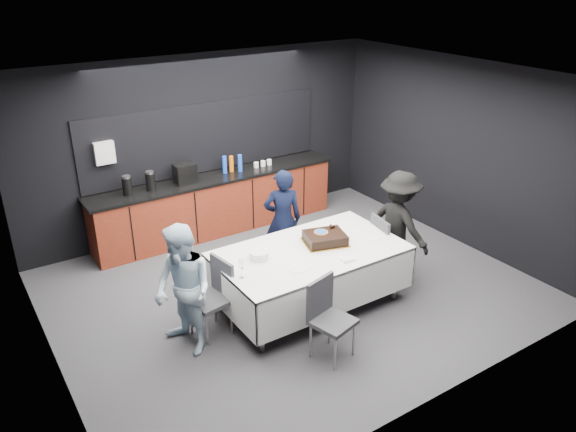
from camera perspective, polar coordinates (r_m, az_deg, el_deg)
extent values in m
plane|color=#3D3D41|center=(7.61, 0.42, -7.48)|extent=(6.00, 6.00, 0.00)
cube|color=white|center=(6.58, 0.49, 13.71)|extent=(6.00, 5.00, 0.04)
cube|color=black|center=(9.04, -8.42, 7.31)|extent=(6.00, 0.04, 2.80)
cube|color=black|center=(5.29, 15.69, -6.32)|extent=(6.00, 0.04, 2.80)
cube|color=black|center=(6.01, -24.16, -3.77)|extent=(0.04, 5.00, 2.80)
cube|color=black|center=(8.90, 16.87, 6.22)|extent=(0.04, 5.00, 2.80)
cube|color=#621E0F|center=(9.11, -7.24, 1.14)|extent=(4.00, 0.60, 0.90)
cube|color=black|center=(8.94, -7.40, 3.91)|extent=(4.10, 0.64, 0.04)
cube|color=black|center=(9.00, -8.40, 7.88)|extent=(4.00, 0.03, 1.10)
cube|color=white|center=(8.43, -18.18, 6.13)|extent=(0.28, 0.12, 0.32)
cylinder|color=black|center=(8.42, -16.02, 2.92)|extent=(0.14, 0.14, 0.26)
cylinder|color=black|center=(8.52, -13.79, 3.42)|extent=(0.14, 0.14, 0.26)
cube|color=black|center=(8.69, -10.42, 4.29)|extent=(0.32, 0.24, 0.30)
cylinder|color=blue|center=(9.01, -6.46, 5.21)|extent=(0.07, 0.07, 0.28)
cylinder|color=orange|center=(9.06, -5.78, 5.29)|extent=(0.07, 0.07, 0.26)
cylinder|color=blue|center=(9.05, -4.90, 5.37)|extent=(0.07, 0.07, 0.28)
cylinder|color=white|center=(9.24, -3.24, 5.20)|extent=(0.08, 0.08, 0.09)
cylinder|color=white|center=(9.31, -2.55, 5.35)|extent=(0.08, 0.08, 0.09)
cylinder|color=white|center=(9.36, -1.92, 5.48)|extent=(0.08, 0.08, 0.09)
cylinder|color=#99999E|center=(8.37, -16.13, 3.84)|extent=(0.12, 0.12, 0.03)
cylinder|color=#99999E|center=(8.47, -13.89, 4.33)|extent=(0.12, 0.12, 0.03)
cylinder|color=#99999E|center=(6.33, -2.67, -10.81)|extent=(0.06, 0.06, 0.75)
cylinder|color=#99999E|center=(7.07, -6.85, -6.83)|extent=(0.06, 0.06, 0.75)
cylinder|color=#99999E|center=(7.37, 10.87, -5.72)|extent=(0.06, 0.06, 0.75)
cylinder|color=#99999E|center=(8.02, 6.00, -2.77)|extent=(0.06, 0.06, 0.75)
cube|color=silver|center=(6.95, 2.26, -3.61)|extent=(2.32, 1.32, 0.04)
cube|color=silver|center=(6.64, 5.49, -7.83)|extent=(2.32, 0.02, 0.55)
cube|color=silver|center=(7.55, -0.62, -3.44)|extent=(2.32, 0.02, 0.55)
cube|color=silver|center=(6.57, -6.08, -8.22)|extent=(0.02, 1.32, 0.55)
cube|color=silver|center=(7.72, 9.22, -3.10)|extent=(0.02, 1.32, 0.55)
cube|color=gold|center=(7.12, 3.76, -2.69)|extent=(0.63, 0.56, 0.01)
cube|color=black|center=(7.09, 3.78, -2.26)|extent=(0.58, 0.51, 0.11)
cube|color=black|center=(7.06, 3.79, -1.83)|extent=(0.58, 0.51, 0.01)
cylinder|color=orange|center=(7.09, 3.37, -1.63)|extent=(0.18, 0.18, 0.00)
cylinder|color=blue|center=(7.09, 3.37, -1.60)|extent=(0.15, 0.15, 0.01)
sphere|color=black|center=(7.24, 4.37, -0.96)|extent=(0.04, 0.04, 0.04)
sphere|color=black|center=(7.22, 4.69, -1.03)|extent=(0.04, 0.04, 0.04)
sphere|color=black|center=(7.20, 4.44, -1.11)|extent=(0.04, 0.04, 0.04)
cylinder|color=white|center=(6.73, -2.96, -3.95)|extent=(0.24, 0.24, 0.10)
cylinder|color=white|center=(6.52, 1.01, -5.36)|extent=(0.21, 0.21, 0.01)
cylinder|color=white|center=(7.48, 6.80, -1.40)|extent=(0.20, 0.20, 0.01)
cylinder|color=white|center=(7.29, 8.60, -2.25)|extent=(0.19, 0.19, 0.01)
cylinder|color=white|center=(7.19, 1.22, -2.37)|extent=(0.21, 0.21, 0.01)
cube|color=white|center=(6.73, 6.12, -4.40)|extent=(0.18, 0.12, 0.03)
cylinder|color=white|center=(6.37, -4.73, -6.24)|extent=(0.06, 0.06, 0.00)
cylinder|color=white|center=(6.34, -4.75, -5.76)|extent=(0.01, 0.01, 0.12)
cylinder|color=white|center=(6.29, -4.78, -4.89)|extent=(0.05, 0.05, 0.10)
cube|color=#323338|center=(6.62, -7.93, -8.50)|extent=(0.48, 0.48, 0.05)
cube|color=#323338|center=(6.58, -6.69, -6.10)|extent=(0.10, 0.42, 0.45)
cylinder|color=#99999E|center=(6.79, -9.84, -10.03)|extent=(0.03, 0.03, 0.44)
cylinder|color=#99999E|center=(6.56, -8.19, -11.33)|extent=(0.03, 0.03, 0.44)
cylinder|color=#99999E|center=(6.94, -7.47, -9.02)|extent=(0.03, 0.03, 0.44)
cylinder|color=#99999E|center=(6.71, -5.76, -10.25)|extent=(0.03, 0.03, 0.44)
cube|color=#323338|center=(7.82, 10.34, -3.20)|extent=(0.48, 0.48, 0.05)
cube|color=#323338|center=(7.61, 9.29, -1.81)|extent=(0.11, 0.42, 0.45)
cylinder|color=#99999E|center=(7.90, 11.93, -4.95)|extent=(0.03, 0.03, 0.44)
cylinder|color=#99999E|center=(8.14, 10.57, -3.90)|extent=(0.03, 0.03, 0.44)
cylinder|color=#99999E|center=(7.72, 9.85, -5.49)|extent=(0.03, 0.03, 0.44)
cylinder|color=#99999E|center=(7.97, 8.53, -4.39)|extent=(0.03, 0.03, 0.44)
cube|color=#323338|center=(6.23, 4.58, -10.69)|extent=(0.51, 0.51, 0.05)
cube|color=#323338|center=(6.18, 3.26, -8.13)|extent=(0.42, 0.15, 0.45)
cylinder|color=#99999E|center=(6.17, 4.79, -13.72)|extent=(0.03, 0.03, 0.44)
cylinder|color=#99999E|center=(6.39, 6.70, -12.28)|extent=(0.03, 0.03, 0.44)
cylinder|color=#99999E|center=(6.34, 2.30, -12.48)|extent=(0.03, 0.03, 0.44)
cylinder|color=#99999E|center=(6.55, 4.25, -11.13)|extent=(0.03, 0.03, 0.44)
imported|color=black|center=(7.83, -0.55, -0.37)|extent=(0.63, 0.53, 1.47)
imported|color=silver|center=(6.26, -10.57, -7.45)|extent=(0.72, 0.84, 1.52)
imported|color=black|center=(7.79, 11.15, -0.85)|extent=(0.67, 1.04, 1.52)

